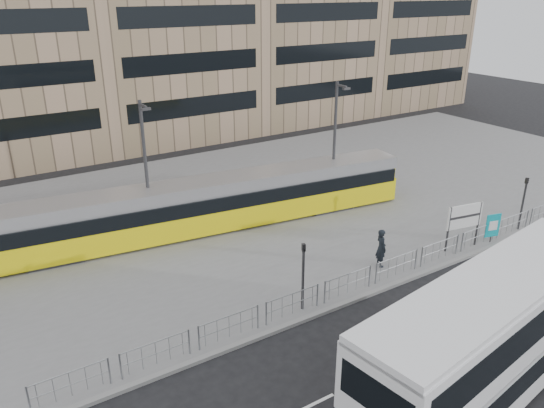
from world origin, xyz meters
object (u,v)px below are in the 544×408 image
station_sign (464,218)px  tram (203,205)px  double_decker_bus (488,337)px  lamp_post_east (335,139)px  lamp_post_west (146,166)px  traffic_light_west (303,268)px  ad_panel (493,226)px  pedestrian (381,248)px  traffic_light_east (524,197)px

station_sign → tram: bearing=148.1°
double_decker_bus → lamp_post_east: 17.54m
lamp_post_west → lamp_post_east: 11.56m
tram → lamp_post_west: bearing=176.1°
double_decker_bus → traffic_light_west: 7.72m
ad_panel → lamp_post_east: lamp_post_east is taller
pedestrian → traffic_light_west: (-5.46, -1.02, 1.00)m
station_sign → traffic_light_east: size_ratio=0.80×
tram → ad_panel: 15.77m
lamp_post_west → station_sign: bearing=-36.9°
tram → traffic_light_west: size_ratio=8.06×
ad_panel → station_sign: bearing=-176.5°
ad_panel → traffic_light_east: traffic_light_east is taller
double_decker_bus → tram: 17.13m
station_sign → pedestrian: (-4.92, 0.89, -0.74)m
ad_panel → traffic_light_east: (2.75, 0.19, 1.02)m
tram → station_sign: 14.01m
station_sign → lamp_post_east: 9.10m
tram → traffic_light_west: 9.55m
double_decker_bus → traffic_light_west: bearing=97.0°
double_decker_bus → lamp_post_east: size_ratio=1.54×
double_decker_bus → tram: double_decker_bus is taller
lamp_post_east → pedestrian: bearing=-112.2°
pedestrian → tram: bearing=47.4°
ad_panel → pedestrian: 7.00m
double_decker_bus → lamp_post_west: 18.30m
station_sign → lamp_post_east: (-1.79, 8.56, 2.50)m
tram → station_sign: bearing=-35.0°
double_decker_bus → lamp_post_west: lamp_post_west is taller
ad_panel → double_decker_bus: bearing=-130.2°
traffic_light_west → lamp_post_west: bearing=124.3°
double_decker_bus → traffic_light_east: bearing=21.4°
station_sign → pedestrian: 5.06m
traffic_light_east → ad_panel: bearing=171.9°
station_sign → pedestrian: station_sign is taller
station_sign → traffic_light_east: 4.72m
ad_panel → lamp_post_east: size_ratio=0.21×
lamp_post_west → traffic_light_west: bearing=-74.1°
ad_panel → traffic_light_west: (-12.34, 0.27, 1.02)m
pedestrian → lamp_post_east: 8.89m
double_decker_bus → pedestrian: double_decker_bus is taller
double_decker_bus → traffic_light_east: double_decker_bus is taller
tram → pedestrian: (5.46, -8.52, -0.49)m
traffic_light_west → tram: bearing=108.4°
double_decker_bus → tram: bearing=88.8°
station_sign → pedestrian: size_ratio=1.27×
double_decker_bus → pedestrian: size_ratio=6.05×
traffic_light_west → station_sign: bearing=19.1°
traffic_light_east → lamp_post_east: size_ratio=0.40×
traffic_light_west → lamp_post_east: (8.60, 8.69, 2.24)m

